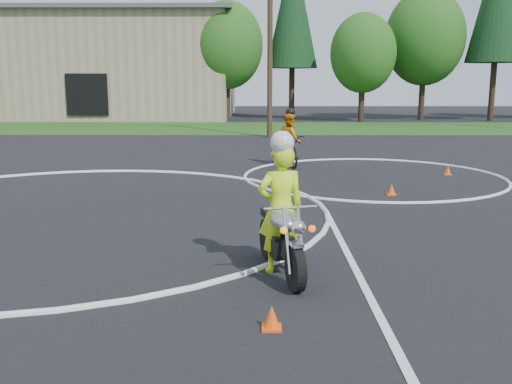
{
  "coord_description": "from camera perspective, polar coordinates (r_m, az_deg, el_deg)",
  "views": [
    {
      "loc": [
        4.47,
        -9.67,
        2.95
      ],
      "look_at": [
        4.41,
        -0.16,
        1.1
      ],
      "focal_mm": 40.0,
      "sensor_mm": 36.0,
      "label": 1
    }
  ],
  "objects": [
    {
      "name": "traffic_cones",
      "position": [
        13.58,
        10.66,
        -1.14
      ],
      "size": [
        20.8,
        11.85,
        0.3
      ],
      "color": "#FF4E0D",
      "rests_on": "ground"
    },
    {
      "name": "ground",
      "position": [
        11.06,
        -23.59,
        -5.42
      ],
      "size": [
        120.0,
        120.0,
        0.0
      ],
      "primitive_type": "plane",
      "color": "black",
      "rests_on": "ground"
    },
    {
      "name": "primary_motorcycle",
      "position": [
        8.8,
        2.59,
        -4.61
      ],
      "size": [
        0.84,
        2.25,
        1.2
      ],
      "rotation": [
        0.0,
        0.0,
        0.23
      ],
      "color": "black",
      "rests_on": "ground"
    },
    {
      "name": "rider_second_grp",
      "position": [
        20.2,
        3.41,
        4.66
      ],
      "size": [
        1.13,
        2.23,
        2.05
      ],
      "rotation": [
        0.0,
        0.0,
        0.19
      ],
      "color": "black",
      "rests_on": "ground"
    },
    {
      "name": "grass_strip",
      "position": [
        37.06,
        -6.6,
        6.39
      ],
      "size": [
        120.0,
        10.0,
        0.02
      ],
      "primitive_type": "cube",
      "color": "#1E4714",
      "rests_on": "ground"
    },
    {
      "name": "rider_primary_grp",
      "position": [
        8.82,
        2.5,
        -1.3
      ],
      "size": [
        0.83,
        0.64,
        2.22
      ],
      "rotation": [
        0.0,
        0.0,
        0.23
      ],
      "color": "#D2FF1A",
      "rests_on": "ground"
    },
    {
      "name": "course_markings",
      "position": [
        14.51,
        -8.75,
        -0.82
      ],
      "size": [
        19.05,
        19.05,
        0.12
      ],
      "color": "silver",
      "rests_on": "ground"
    },
    {
      "name": "utility_poles",
      "position": [
        30.76,
        1.4,
        15.2
      ],
      "size": [
        41.6,
        1.12,
        10.0
      ],
      "color": "#473321",
      "rests_on": "ground"
    },
    {
      "name": "treeline",
      "position": [
        45.61,
        13.94,
        15.32
      ],
      "size": [
        38.2,
        8.1,
        14.52
      ],
      "color": "#382619",
      "rests_on": "ground"
    }
  ]
}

